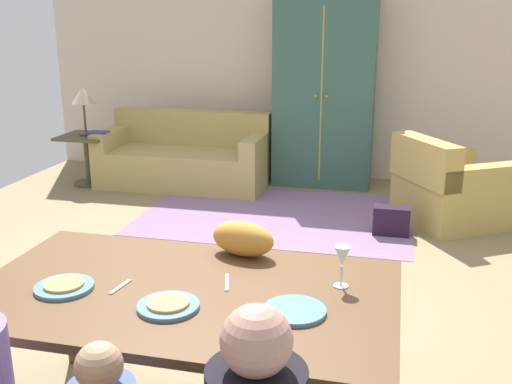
# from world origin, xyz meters

# --- Properties ---
(ground_plane) EXTENTS (7.10, 6.04, 0.02)m
(ground_plane) POSITION_xyz_m (0.00, 0.42, -0.01)
(ground_plane) COLOR #877552
(back_wall) EXTENTS (7.10, 0.10, 2.70)m
(back_wall) POSITION_xyz_m (0.00, 3.49, 1.35)
(back_wall) COLOR beige
(back_wall) RESTS_ON ground_plane
(dining_table) EXTENTS (1.81, 1.05, 0.76)m
(dining_table) POSITION_xyz_m (-0.05, -1.46, 0.69)
(dining_table) COLOR brown
(dining_table) RESTS_ON ground_plane
(plate_near_man) EXTENTS (0.25, 0.25, 0.02)m
(plate_near_man) POSITION_xyz_m (-0.54, -1.58, 0.77)
(plate_near_man) COLOR teal
(plate_near_man) RESTS_ON dining_table
(pizza_near_man) EXTENTS (0.17, 0.17, 0.01)m
(pizza_near_man) POSITION_xyz_m (-0.54, -1.58, 0.78)
(pizza_near_man) COLOR #D49249
(pizza_near_man) RESTS_ON plate_near_man
(plate_near_child) EXTENTS (0.25, 0.25, 0.02)m
(plate_near_child) POSITION_xyz_m (-0.05, -1.64, 0.77)
(plate_near_child) COLOR slate
(plate_near_child) RESTS_ON dining_table
(pizza_near_child) EXTENTS (0.17, 0.17, 0.01)m
(pizza_near_child) POSITION_xyz_m (-0.05, -1.64, 0.78)
(pizza_near_child) COLOR #D7964D
(pizza_near_child) RESTS_ON plate_near_child
(plate_near_woman) EXTENTS (0.25, 0.25, 0.02)m
(plate_near_woman) POSITION_xyz_m (0.45, -1.56, 0.77)
(plate_near_woman) COLOR teal
(plate_near_woman) RESTS_ON dining_table
(wine_glass) EXTENTS (0.07, 0.07, 0.19)m
(wine_glass) POSITION_xyz_m (0.60, -1.28, 0.89)
(wine_glass) COLOR silver
(wine_glass) RESTS_ON dining_table
(fork) EXTENTS (0.04, 0.15, 0.01)m
(fork) POSITION_xyz_m (-0.32, -1.51, 0.76)
(fork) COLOR silver
(fork) RESTS_ON dining_table
(knife) EXTENTS (0.06, 0.17, 0.01)m
(knife) POSITION_xyz_m (0.11, -1.36, 0.76)
(knife) COLOR silver
(knife) RESTS_ON dining_table
(cat) EXTENTS (0.35, 0.23, 0.17)m
(cat) POSITION_xyz_m (0.10, -1.04, 0.84)
(cat) COLOR gold
(cat) RESTS_ON dining_table
(area_rug) EXTENTS (2.60, 1.80, 0.01)m
(area_rug) POSITION_xyz_m (-0.31, 1.81, 0.00)
(area_rug) COLOR gray
(area_rug) RESTS_ON ground_plane
(couch) EXTENTS (1.89, 0.86, 0.82)m
(couch) POSITION_xyz_m (-1.57, 2.67, 0.30)
(couch) COLOR tan
(couch) RESTS_ON ground_plane
(armchair) EXTENTS (1.18, 1.18, 0.82)m
(armchair) POSITION_xyz_m (1.30, 1.98, 0.32)
(armchair) COLOR tan
(armchair) RESTS_ON ground_plane
(armoire) EXTENTS (1.10, 0.59, 2.10)m
(armoire) POSITION_xyz_m (-0.03, 3.10, 1.05)
(armoire) COLOR #355C4D
(armoire) RESTS_ON ground_plane
(side_table) EXTENTS (0.56, 0.56, 0.58)m
(side_table) POSITION_xyz_m (-2.65, 2.41, 0.38)
(side_table) COLOR #4D4730
(side_table) RESTS_ON ground_plane
(table_lamp) EXTENTS (0.26, 0.26, 0.54)m
(table_lamp) POSITION_xyz_m (-2.65, 2.41, 1.01)
(table_lamp) COLOR #4B393A
(table_lamp) RESTS_ON side_table
(book_lower) EXTENTS (0.22, 0.16, 0.03)m
(book_lower) POSITION_xyz_m (-2.47, 2.45, 0.59)
(book_lower) COLOR #963922
(book_lower) RESTS_ON side_table
(book_upper) EXTENTS (0.22, 0.16, 0.03)m
(book_upper) POSITION_xyz_m (-2.48, 2.37, 0.62)
(book_upper) COLOR #38438C
(book_upper) RESTS_ON book_lower
(handbag) EXTENTS (0.32, 0.16, 0.26)m
(handbag) POSITION_xyz_m (0.80, 1.51, 0.13)
(handbag) COLOR black
(handbag) RESTS_ON ground_plane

